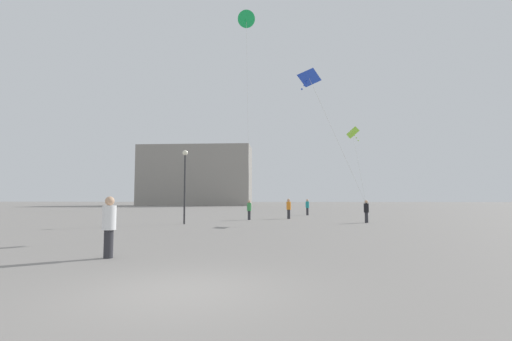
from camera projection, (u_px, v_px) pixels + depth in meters
ground_plane at (178, 292)px, 6.84m from camera, size 300.00×300.00×0.00m
person_in_white at (109, 224)px, 10.80m from camera, size 0.39×0.39×1.80m
person_in_green at (249, 209)px, 29.26m from camera, size 0.34×0.34×1.57m
person_in_black at (366, 210)px, 25.87m from camera, size 0.35×0.35×1.59m
person_in_teal at (307, 206)px, 36.96m from camera, size 0.35×0.35×1.62m
person_in_orange at (289, 208)px, 30.74m from camera, size 0.37×0.37×1.69m
kite_lime_delta at (353, 134)px, 27.89m from camera, size 1.05×2.22×5.78m
kite_cobalt_delta at (310, 81)px, 20.99m from camera, size 4.95×6.54×7.63m
kite_emerald_diamond at (246, 20)px, 27.95m from camera, size 1.47×2.96×14.65m
building_left_hall at (196, 176)px, 84.42m from camera, size 25.34×9.46×13.58m
lamppost_east at (185, 174)px, 24.77m from camera, size 0.36×0.36×4.98m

